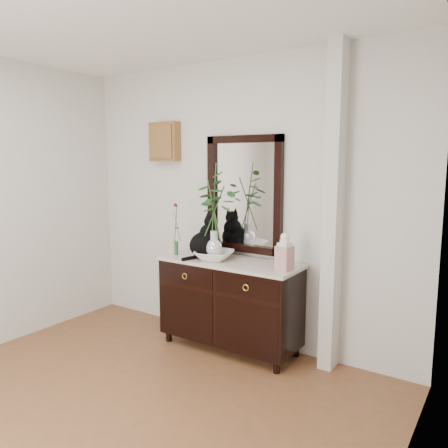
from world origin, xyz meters
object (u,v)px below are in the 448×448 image
Objects in this scene: sideboard at (230,300)px; ginger_jar at (285,251)px; cat at (205,236)px; lotus_bowl at (214,255)px.

sideboard is 4.08× the size of ginger_jar.
sideboard is at bearing 175.47° from ginger_jar.
cat is 0.22m from lotus_bowl.
cat reaches higher than ginger_jar.
ginger_jar is at bearing 8.51° from cat.
cat reaches higher than lotus_bowl.
ginger_jar is (0.70, 0.02, 0.12)m from lotus_bowl.
sideboard is at bearing 13.95° from cat.
cat is at bearing 160.60° from lotus_bowl.
sideboard is 3.24× the size of cat.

